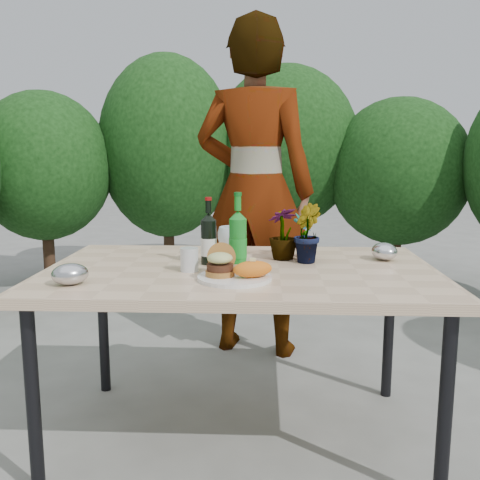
{
  "coord_description": "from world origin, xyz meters",
  "views": [
    {
      "loc": [
        0.09,
        -2.15,
        1.23
      ],
      "look_at": [
        0.0,
        -0.08,
        0.88
      ],
      "focal_mm": 40.0,
      "sensor_mm": 36.0,
      "label": 1
    }
  ],
  "objects_px": {
    "dinner_plate": "(235,278)",
    "patio_table": "(241,281)",
    "wine_bottle": "(209,240)",
    "person": "(254,191)"
  },
  "relations": [
    {
      "from": "dinner_plate",
      "to": "wine_bottle",
      "type": "relative_size",
      "value": 0.98
    },
    {
      "from": "dinner_plate",
      "to": "wine_bottle",
      "type": "xyz_separation_m",
      "value": [
        -0.12,
        0.27,
        0.1
      ]
    },
    {
      "from": "patio_table",
      "to": "wine_bottle",
      "type": "distance_m",
      "value": 0.22
    },
    {
      "from": "patio_table",
      "to": "dinner_plate",
      "type": "bearing_deg",
      "value": -94.07
    },
    {
      "from": "dinner_plate",
      "to": "wine_bottle",
      "type": "height_order",
      "value": "wine_bottle"
    },
    {
      "from": "dinner_plate",
      "to": "patio_table",
      "type": "bearing_deg",
      "value": 85.93
    },
    {
      "from": "wine_bottle",
      "to": "person",
      "type": "distance_m",
      "value": 0.99
    },
    {
      "from": "patio_table",
      "to": "wine_bottle",
      "type": "bearing_deg",
      "value": 154.13
    },
    {
      "from": "person",
      "to": "patio_table",
      "type": "bearing_deg",
      "value": 100.6
    },
    {
      "from": "dinner_plate",
      "to": "wine_bottle",
      "type": "distance_m",
      "value": 0.32
    }
  ]
}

